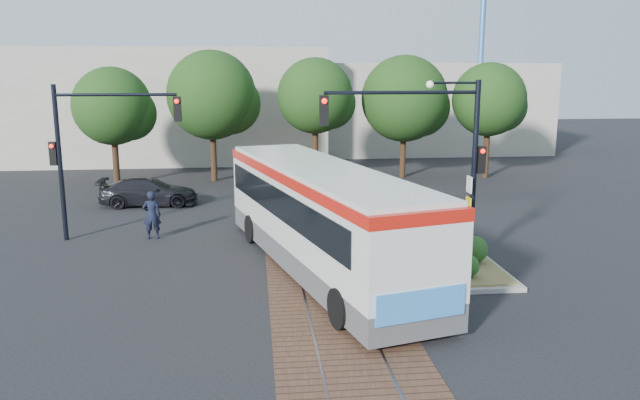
{
  "coord_description": "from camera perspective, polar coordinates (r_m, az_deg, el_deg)",
  "views": [
    {
      "loc": [
        -2.15,
        -20.49,
        6.53
      ],
      "look_at": [
        0.37,
        2.89,
        1.6
      ],
      "focal_mm": 35.0,
      "sensor_mm": 36.0,
      "label": 1
    }
  ],
  "objects": [
    {
      "name": "traffic_island",
      "position": [
        21.7,
        12.91,
        -5.07
      ],
      "size": [
        2.2,
        5.2,
        1.13
      ],
      "color": "gray",
      "rests_on": "ground"
    },
    {
      "name": "parked_car",
      "position": [
        31.59,
        -15.39,
        0.74
      ],
      "size": [
        4.71,
        1.94,
        1.36
      ],
      "primitive_type": "imported",
      "rotation": [
        0.0,
        0.0,
        1.57
      ],
      "color": "black",
      "rests_on": "ground"
    },
    {
      "name": "city_bus",
      "position": [
        20.38,
        0.07,
        -1.19
      ],
      "size": [
        5.99,
        13.2,
        3.47
      ],
      "rotation": [
        0.0,
        0.0,
        0.26
      ],
      "color": "#48474A",
      "rests_on": "ground"
    },
    {
      "name": "ground",
      "position": [
        21.61,
        -0.16,
        -5.75
      ],
      "size": [
        120.0,
        120.0,
        0.0
      ],
      "primitive_type": "plane",
      "color": "black",
      "rests_on": "ground"
    },
    {
      "name": "tree_row",
      "position": [
        37.1,
        -0.97,
        9.24
      ],
      "size": [
        26.4,
        5.6,
        7.67
      ],
      "color": "#382314",
      "rests_on": "ground"
    },
    {
      "name": "crane",
      "position": [
        58.26,
        14.65,
        15.75
      ],
      "size": [
        8.0,
        0.5,
        18.0
      ],
      "color": "#3F72B2",
      "rests_on": "ground"
    },
    {
      "name": "signal_pole_left",
      "position": [
        25.4,
        -20.38,
        5.08
      ],
      "size": [
        4.99,
        0.34,
        6.0
      ],
      "color": "black",
      "rests_on": "ground"
    },
    {
      "name": "warehouses",
      "position": [
        49.34,
        -4.32,
        8.65
      ],
      "size": [
        40.0,
        13.0,
        8.0
      ],
      "color": "#ADA899",
      "rests_on": "ground"
    },
    {
      "name": "officer",
      "position": [
        25.25,
        -15.12,
        -1.33
      ],
      "size": [
        0.73,
        0.51,
        1.91
      ],
      "primitive_type": "imported",
      "rotation": [
        0.0,
        0.0,
        3.21
      ],
      "color": "black",
      "rests_on": "ground"
    },
    {
      "name": "signal_pole_main",
      "position": [
        20.71,
        10.8,
        5.06
      ],
      "size": [
        5.49,
        0.46,
        6.0
      ],
      "color": "black",
      "rests_on": "ground"
    },
    {
      "name": "trackbed",
      "position": [
        25.43,
        -1.11,
        -3.02
      ],
      "size": [
        3.6,
        40.0,
        0.02
      ],
      "color": "#513825",
      "rests_on": "ground"
    }
  ]
}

